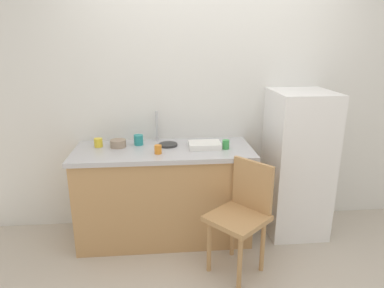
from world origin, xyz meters
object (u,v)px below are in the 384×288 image
(hotplate, at_px, (168,145))
(cup_green, at_px, (226,144))
(dish_tray, at_px, (205,145))
(cup_yellow, at_px, (98,143))
(cup_orange, at_px, (158,149))
(chair, at_px, (242,212))
(terracotta_bowl, at_px, (118,143))
(refrigerator, at_px, (297,163))
(cup_teal, at_px, (139,140))

(hotplate, xyz_separation_m, cup_green, (0.50, -0.14, 0.03))
(dish_tray, distance_m, cup_yellow, 0.95)
(cup_orange, bearing_deg, cup_yellow, 155.78)
(chair, distance_m, terracotta_bowl, 1.24)
(terracotta_bowl, xyz_separation_m, cup_green, (0.95, -0.14, 0.01))
(chair, relative_size, cup_yellow, 11.53)
(hotplate, distance_m, cup_orange, 0.23)
(dish_tray, relative_size, cup_orange, 3.77)
(refrigerator, bearing_deg, terracotta_bowl, 177.70)
(hotplate, relative_size, cup_teal, 1.84)
(cup_yellow, bearing_deg, cup_teal, 4.39)
(terracotta_bowl, distance_m, cup_teal, 0.19)
(terracotta_bowl, distance_m, hotplate, 0.45)
(chair, relative_size, hotplate, 5.24)
(terracotta_bowl, bearing_deg, refrigerator, -2.30)
(dish_tray, distance_m, hotplate, 0.33)
(refrigerator, height_order, cup_teal, refrigerator)
(hotplate, bearing_deg, cup_yellow, 177.45)
(dish_tray, relative_size, hotplate, 1.65)
(chair, height_order, cup_orange, cup_orange)
(refrigerator, relative_size, dish_tray, 4.83)
(refrigerator, xyz_separation_m, hotplate, (-1.20, 0.06, 0.20))
(hotplate, distance_m, cup_teal, 0.27)
(hotplate, height_order, cup_teal, cup_teal)
(terracotta_bowl, height_order, cup_orange, cup_orange)
(hotplate, bearing_deg, terracotta_bowl, 179.32)
(chair, distance_m, dish_tray, 0.70)
(cup_yellow, bearing_deg, chair, -28.68)
(dish_tray, xyz_separation_m, cup_green, (0.18, -0.05, 0.02))
(dish_tray, bearing_deg, cup_orange, -163.42)
(cup_yellow, relative_size, cup_green, 0.96)
(refrigerator, bearing_deg, cup_green, -173.84)
(hotplate, height_order, cup_yellow, cup_yellow)
(refrigerator, distance_m, dish_tray, 0.90)
(dish_tray, distance_m, cup_green, 0.19)
(refrigerator, relative_size, terracotta_bowl, 9.71)
(refrigerator, height_order, cup_green, refrigerator)
(dish_tray, distance_m, cup_teal, 0.61)
(cup_teal, distance_m, cup_orange, 0.32)
(cup_teal, height_order, cup_green, cup_teal)
(terracotta_bowl, height_order, cup_yellow, cup_yellow)
(terracotta_bowl, bearing_deg, cup_teal, 15.58)
(hotplate, bearing_deg, chair, -48.02)
(dish_tray, bearing_deg, cup_green, -14.31)
(cup_yellow, height_order, cup_green, cup_green)
(terracotta_bowl, height_order, hotplate, terracotta_bowl)
(refrigerator, relative_size, cup_teal, 14.68)
(chair, xyz_separation_m, dish_tray, (-0.23, 0.53, 0.39))
(terracotta_bowl, relative_size, cup_teal, 1.51)
(cup_yellow, relative_size, cup_teal, 0.84)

